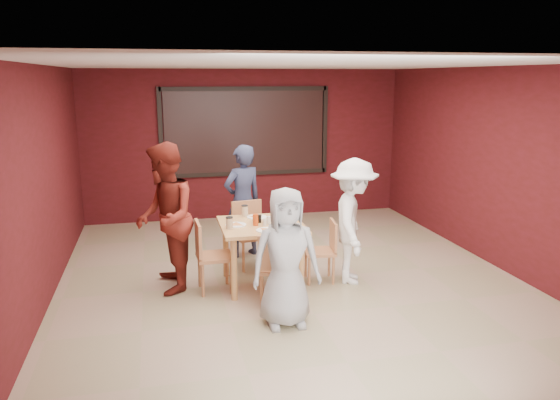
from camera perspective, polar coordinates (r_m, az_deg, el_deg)
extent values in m
plane|color=tan|center=(7.39, 1.07, -8.30)|extent=(7.00, 7.00, 0.00)
cube|color=black|center=(10.32, -3.62, 7.15)|extent=(3.00, 0.02, 1.50)
cube|color=tan|center=(6.96, -1.94, -2.67)|extent=(1.06, 1.06, 0.04)
cylinder|color=tan|center=(7.42, -5.69, -5.08)|extent=(0.08, 0.08, 0.78)
cylinder|color=tan|center=(7.55, 0.64, -4.69)|extent=(0.08, 0.08, 0.78)
cylinder|color=tan|center=(6.63, -4.83, -7.24)|extent=(0.08, 0.08, 0.78)
cylinder|color=tan|center=(6.78, 2.23, -6.75)|extent=(0.08, 0.08, 0.78)
cylinder|color=white|center=(6.64, -1.38, -3.18)|extent=(0.26, 0.26, 0.01)
cone|color=#E0B44F|center=(6.64, -1.38, -3.05)|extent=(0.24, 0.24, 0.02)
cylinder|color=beige|center=(6.56, 0.03, -2.80)|extent=(0.09, 0.09, 0.14)
cylinder|color=black|center=(6.54, 0.03, -2.16)|extent=(0.09, 0.09, 0.01)
cylinder|color=white|center=(7.27, -2.44, -1.79)|extent=(0.26, 0.26, 0.01)
cone|color=#E0B44F|center=(7.26, -2.45, -1.67)|extent=(0.24, 0.24, 0.02)
cylinder|color=beige|center=(7.32, -3.70, -1.17)|extent=(0.09, 0.09, 0.14)
cylinder|color=black|center=(7.31, -3.71, -0.59)|extent=(0.09, 0.09, 0.01)
cylinder|color=white|center=(6.90, -4.63, -2.61)|extent=(0.26, 0.26, 0.01)
cone|color=#E0B44F|center=(6.90, -4.63, -2.49)|extent=(0.24, 0.24, 0.02)
cylinder|color=beige|center=(6.73, -5.30, -2.45)|extent=(0.09, 0.09, 0.14)
cylinder|color=black|center=(6.71, -5.32, -1.82)|extent=(0.09, 0.09, 0.01)
cylinder|color=white|center=(7.02, 0.70, -2.29)|extent=(0.26, 0.26, 0.01)
cone|color=#E0B44F|center=(7.02, 0.70, -2.17)|extent=(0.24, 0.24, 0.02)
cylinder|color=beige|center=(7.17, 1.21, -1.46)|extent=(0.09, 0.09, 0.14)
cylinder|color=black|center=(7.15, 1.22, -0.87)|extent=(0.09, 0.09, 0.01)
cylinder|color=silver|center=(6.93, -1.17, -2.13)|extent=(0.06, 0.06, 0.10)
cylinder|color=silver|center=(6.87, -1.62, -2.33)|extent=(0.05, 0.05, 0.08)
cylinder|color=#B3390C|center=(6.87, -2.57, -2.07)|extent=(0.07, 0.07, 0.15)
cube|color=black|center=(7.01, -2.41, -1.96)|extent=(0.12, 0.08, 0.10)
cube|color=#B97347|center=(6.50, -0.37, -7.11)|extent=(0.51, 0.51, 0.04)
cylinder|color=#B97347|center=(6.75, 1.12, -8.44)|extent=(0.04, 0.04, 0.42)
cylinder|color=#B97347|center=(6.75, -1.89, -8.46)|extent=(0.04, 0.04, 0.42)
cylinder|color=#B97347|center=(6.43, 1.23, -9.57)|extent=(0.04, 0.04, 0.42)
cylinder|color=#B97347|center=(6.42, -1.93, -9.59)|extent=(0.04, 0.04, 0.42)
cube|color=#B97347|center=(6.24, -0.35, -5.58)|extent=(0.43, 0.13, 0.41)
cube|color=#B97347|center=(7.74, -3.01, -3.75)|extent=(0.51, 0.51, 0.04)
cylinder|color=#B97347|center=(7.59, -3.84, -5.98)|extent=(0.04, 0.04, 0.44)
cylinder|color=#B97347|center=(7.70, -1.27, -5.67)|extent=(0.04, 0.04, 0.44)
cylinder|color=#B97347|center=(7.92, -4.66, -5.20)|extent=(0.04, 0.04, 0.44)
cylinder|color=#B97347|center=(8.03, -2.19, -4.91)|extent=(0.04, 0.04, 0.44)
cube|color=#B97347|center=(7.85, -3.52, -1.57)|extent=(0.45, 0.11, 0.43)
cube|color=#B97347|center=(6.93, -6.84, -5.89)|extent=(0.45, 0.45, 0.04)
cylinder|color=#B97347|center=(6.87, -5.09, -8.10)|extent=(0.04, 0.04, 0.43)
cylinder|color=#B97347|center=(7.20, -5.59, -7.12)|extent=(0.04, 0.04, 0.43)
cylinder|color=#B97347|center=(6.82, -8.05, -8.33)|extent=(0.04, 0.04, 0.43)
cylinder|color=#B97347|center=(7.15, -8.41, -7.33)|extent=(0.04, 0.04, 0.43)
cube|color=#B97347|center=(6.83, -8.54, -4.02)|extent=(0.05, 0.44, 0.42)
cube|color=#B97347|center=(7.23, 4.16, -5.41)|extent=(0.44, 0.44, 0.04)
cylinder|color=#B97347|center=(7.43, 2.72, -6.62)|extent=(0.03, 0.03, 0.38)
cylinder|color=#B97347|center=(7.13, 3.07, -7.46)|extent=(0.03, 0.03, 0.38)
cylinder|color=#B97347|center=(7.47, 5.15, -6.53)|extent=(0.03, 0.03, 0.38)
cylinder|color=#B97347|center=(7.18, 5.61, -7.36)|extent=(0.03, 0.03, 0.38)
cube|color=#B97347|center=(7.20, 5.59, -3.66)|extent=(0.09, 0.39, 0.37)
imported|color=#A3A3A3|center=(5.86, 0.62, -6.06)|extent=(0.75, 0.50, 1.53)
imported|color=#2A304B|center=(8.14, -3.92, -0.11)|extent=(0.72, 0.60, 1.69)
imported|color=maroon|center=(6.91, -11.92, -1.88)|extent=(0.72, 0.92, 1.88)
imported|color=white|center=(7.15, 7.68, -2.22)|extent=(0.92, 1.20, 1.64)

